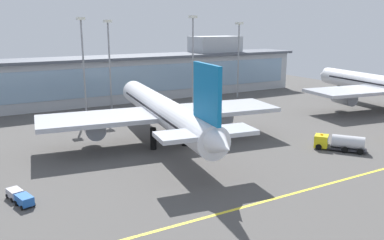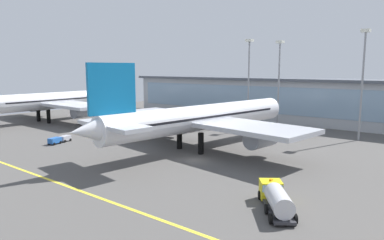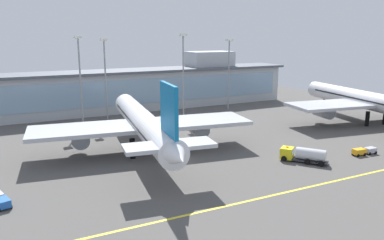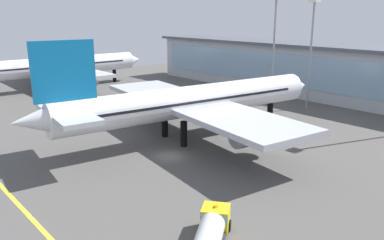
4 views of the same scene
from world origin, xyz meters
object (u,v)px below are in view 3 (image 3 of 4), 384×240
Objects in this scene: service_truck_far at (364,151)px; apron_light_mast_centre at (105,67)px; fuel_tanker_truck at (302,154)px; apron_light_mast_east at (183,64)px; apron_light_mast_far_east at (80,68)px; baggage_tug_near at (0,200)px; airliner_near_right at (144,124)px; apron_light_mast_west at (229,64)px; airliner_far_right at (369,101)px.

apron_light_mast_centre reaches higher than service_truck_far.
apron_light_mast_east reaches higher than fuel_tanker_truck.
service_truck_far is 69.95m from apron_light_mast_centre.
apron_light_mast_far_east is (-7.55, -3.05, 0.31)m from apron_light_mast_centre.
baggage_tug_near is 52.31m from apron_light_mast_far_east.
apron_light_mast_centre reaches higher than fuel_tanker_truck.
airliner_near_right is 54.05m from apron_light_mast_west.
airliner_near_right is at bearing -77.56° from apron_light_mast_far_east.
apron_light_mast_far_east reaches higher than apron_light_mast_centre.
airliner_far_right is 10.09× the size of service_truck_far.
apron_light_mast_centre is (28.41, 48.65, 14.57)m from baggage_tug_near.
airliner_far_right is 80.09m from apron_light_mast_far_east.
airliner_near_right reaches higher than baggage_tug_near.
apron_light_mast_west is at bearing 13.65° from apron_light_mast_east.
apron_light_mast_east is at bearing -166.35° from apron_light_mast_west.
apron_light_mast_far_east is at bearing -176.77° from apron_light_mast_west.
apron_light_mast_east is (22.87, 28.84, 9.79)m from airliner_near_right.
service_truck_far is 57.31m from apron_light_mast_west.
apron_light_mast_west is at bearing -53.76° from fuel_tanker_truck.
apron_light_mast_far_east is at bearing 20.27° from airliner_near_right.
apron_light_mast_west is (-24.23, 35.24, 8.94)m from airliner_far_right.
apron_light_mast_east is (-2.73, 48.69, 14.51)m from fuel_tanker_truck.
baggage_tug_near is 0.24× the size of apron_light_mast_far_east.
fuel_tanker_truck is 1.53× the size of service_truck_far.
airliner_near_right reaches higher than fuel_tanker_truck.
fuel_tanker_truck reaches higher than baggage_tug_near.
apron_light_mast_east reaches higher than airliner_far_right.
apron_light_mast_centre is at bearing 6.49° from airliner_near_right.
apron_light_mast_far_east is (-48.34, -2.73, 0.59)m from apron_light_mast_west.
apron_light_mast_centre is at bearing -50.96° from service_truck_far.
fuel_tanker_truck is at bearing -119.96° from airliner_near_right.
apron_light_mast_centre is (-65.02, 35.56, 9.22)m from airliner_far_right.
service_truck_far is at bearing -110.88° from airliner_near_right.
airliner_far_right reaches higher than fuel_tanker_truck.
apron_light_mast_centre reaches higher than apron_light_mast_west.
service_truck_far is at bearing -48.23° from apron_light_mast_far_east.
apron_light_mast_west reaches higher than airliner_near_right.
airliner_near_right is 65.83m from airliner_far_right.
apron_light_mast_far_east reaches higher than service_truck_far.
fuel_tanker_truck is at bearing -57.35° from apron_light_mast_far_east.
airliner_far_right is 2.50× the size of apron_light_mast_west.
fuel_tanker_truck is 50.88m from apron_light_mast_east.
fuel_tanker_truck is 57.21m from apron_light_mast_west.
service_truck_far is at bearing 68.87° from baggage_tug_near.
airliner_near_right is 2.27× the size of apron_light_mast_east.
service_truck_far is 0.24× the size of apron_light_mast_far_east.
baggage_tug_near is 58.19m from apron_light_mast_centre.
airliner_near_right is 38.09m from apron_light_mast_east.
apron_light_mast_far_east is (-47.13, 52.76, 14.88)m from service_truck_far.
service_truck_far is 55.98m from apron_light_mast_east.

